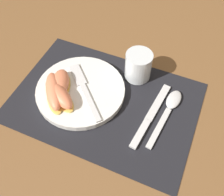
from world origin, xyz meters
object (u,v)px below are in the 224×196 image
Objects in this scene: citrus_wedge_1 at (54,92)px; spoon at (170,107)px; plate at (80,91)px; citrus_wedge_0 at (60,84)px; knife at (150,116)px; citrus_wedge_2 at (59,94)px; fork at (83,87)px; juice_glass at (138,67)px.

spoon is at bearing 17.96° from citrus_wedge_1.
plate is at bearing 41.42° from citrus_wedge_1.
plate is 0.06m from citrus_wedge_0.
plate is at bearing -168.37° from spoon.
spoon is (0.04, 0.04, 0.00)m from knife.
citrus_wedge_1 is at bearing -138.58° from plate.
citrus_wedge_2 is (-0.03, -0.05, 0.02)m from plate.
spoon is at bearing 19.54° from citrus_wedge_2.
citrus_wedge_2 reaches higher than fork.
citrus_wedge_2 is (0.01, -0.03, 0.00)m from citrus_wedge_0.
knife is at bearing 4.46° from citrus_wedge_0.
juice_glass reaches higher than fork.
fork is at bearing 42.80° from citrus_wedge_1.
fork is (-0.19, 0.01, 0.02)m from knife.
citrus_wedge_0 is (-0.24, -0.02, 0.03)m from knife.
plate is 1.85× the size of citrus_wedge_1.
spoon is 0.23m from fork.
citrus_wedge_1 reaches higher than citrus_wedge_0.
citrus_wedge_1 is at bearing -169.41° from knife.
knife is 0.19m from fork.
citrus_wedge_2 is (-0.04, -0.05, 0.01)m from fork.
citrus_wedge_1 is at bearing -162.04° from spoon.
spoon is 0.28m from citrus_wedge_2.
knife is 1.74× the size of citrus_wedge_2.
plate is 0.06m from citrus_wedge_2.
spoon is at bearing -31.59° from juice_glass.
juice_glass reaches higher than knife.
fork reaches higher than plate.
juice_glass is at bearing 148.41° from spoon.
knife is 1.88× the size of citrus_wedge_0.
citrus_wedge_0 is 0.03m from citrus_wedge_2.
citrus_wedge_1 is at bearing 168.29° from citrus_wedge_2.
juice_glass reaches higher than citrus_wedge_1.
plate is 2.10× the size of citrus_wedge_0.
juice_glass reaches higher than citrus_wedge_0.
juice_glass is 0.21m from citrus_wedge_0.
plate is 0.07m from citrus_wedge_1.
citrus_wedge_0 is at bearing -140.98° from juice_glass.
fork is 0.08m from citrus_wedge_1.
knife is 0.24m from citrus_wedge_0.
knife is (0.08, -0.11, -0.03)m from juice_glass.
fork is 0.06m from citrus_wedge_0.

